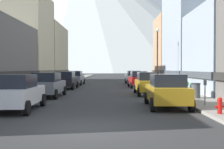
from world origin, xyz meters
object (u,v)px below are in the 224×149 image
object	(u,v)px
car_right_2	(138,79)
pedestrian_0	(154,77)
car_right_3	(133,77)
fire_hydrant_near	(219,105)
parking_meter_near	(204,89)
potted_plant_2	(22,84)
car_right_0	(166,91)
potted_plant_0	(184,85)
trash_bin_right	(195,90)
potted_plant_1	(177,84)
car_right_1	(148,83)
car_left_0	(16,92)
streetlamp_right	(157,49)
car_left_2	(65,80)
car_left_3	(74,78)
car_left_1	(47,85)

from	to	relation	value
car_right_2	pedestrian_0	bearing A→B (deg)	62.09
car_right_3	fire_hydrant_near	world-z (taller)	car_right_3
car_right_3	pedestrian_0	world-z (taller)	pedestrian_0
parking_meter_near	potted_plant_2	world-z (taller)	parking_meter_near
car_right_0	potted_plant_0	world-z (taller)	car_right_0
parking_meter_near	car_right_3	bearing A→B (deg)	94.58
car_right_2	trash_bin_right	distance (m)	13.52
potted_plant_0	pedestrian_0	bearing A→B (deg)	93.43
trash_bin_right	potted_plant_1	xyz separation A→B (m)	(0.65, 8.16, -0.05)
car_right_1	car_left_0	bearing A→B (deg)	-130.39
car_right_3	car_right_0	bearing A→B (deg)	-90.01
car_right_3	streetlamp_right	xyz separation A→B (m)	(1.55, -10.91, 3.09)
fire_hydrant_near	pedestrian_0	xyz separation A→B (m)	(0.80, 24.52, 0.42)
car_right_2	streetlamp_right	size ratio (longest dim) A/B	0.76
parking_meter_near	potted_plant_0	distance (m)	9.23
car_left_2	potted_plant_1	xyz separation A→B (m)	(10.80, -2.57, -0.31)
car_left_3	potted_plant_0	size ratio (longest dim) A/B	4.74
car_left_3	trash_bin_right	distance (m)	20.76
car_right_3	fire_hydrant_near	bearing A→B (deg)	-86.53
car_right_2	fire_hydrant_near	distance (m)	19.97
car_left_2	fire_hydrant_near	size ratio (longest dim) A/B	6.29
car_left_2	pedestrian_0	world-z (taller)	pedestrian_0
car_left_3	potted_plant_1	world-z (taller)	car_left_3
car_left_0	car_left_2	distance (m)	15.36
trash_bin_right	streetlamp_right	size ratio (longest dim) A/B	0.17
potted_plant_2	streetlamp_right	world-z (taller)	streetlamp_right
car_left_0	parking_meter_near	world-z (taller)	car_left_0
car_left_0	potted_plant_2	bearing A→B (deg)	105.58
car_right_0	potted_plant_0	distance (m)	9.45
car_left_0	potted_plant_0	size ratio (longest dim) A/B	4.75
car_left_2	car_right_2	xyz separation A→B (m)	(7.60, 2.55, 0.00)
trash_bin_right	car_right_3	bearing A→B (deg)	97.06
car_right_2	pedestrian_0	size ratio (longest dim) A/B	2.59
parking_meter_near	pedestrian_0	bearing A→B (deg)	88.68
car_right_0	fire_hydrant_near	world-z (taller)	car_right_0
car_right_3	car_left_3	bearing A→B (deg)	-161.95
parking_meter_near	potted_plant_2	bearing A→B (deg)	140.27
fire_hydrant_near	parking_meter_near	world-z (taller)	parking_meter_near
car_left_0	car_left_1	bearing A→B (deg)	90.02
car_right_0	potted_plant_2	xyz separation A→B (m)	(-10.80, 10.35, -0.16)
car_left_3	car_right_3	xyz separation A→B (m)	(7.60, 2.48, 0.00)
car_right_3	potted_plant_0	distance (m)	15.51
car_left_1	potted_plant_2	distance (m)	5.64
potted_plant_2	streetlamp_right	xyz separation A→B (m)	(12.35, 2.81, 3.25)
potted_plant_1	car_left_3	bearing A→B (deg)	137.38
pedestrian_0	car_right_0	bearing A→B (deg)	-96.54
car_left_0	car_left_3	distance (m)	22.73
car_left_1	streetlamp_right	xyz separation A→B (m)	(9.15, 7.45, 3.09)
car_right_3	streetlamp_right	size ratio (longest dim) A/B	0.76
fire_hydrant_near	potted_plant_2	distance (m)	18.35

